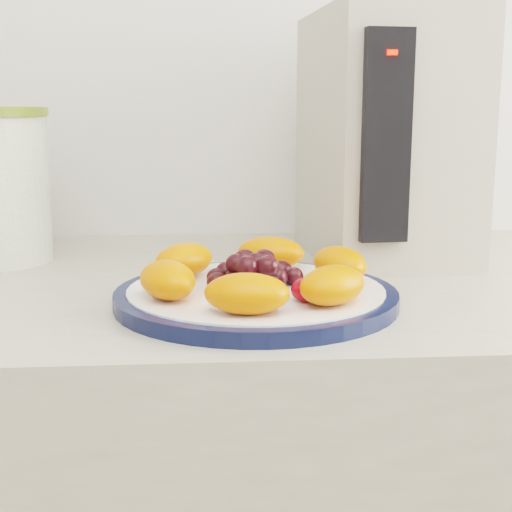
{
  "coord_description": "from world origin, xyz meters",
  "views": [
    {
      "loc": [
        -0.06,
        0.37,
        1.09
      ],
      "look_at": [
        -0.01,
        1.07,
        0.95
      ],
      "focal_mm": 50.0,
      "sensor_mm": 36.0,
      "label": 1
    }
  ],
  "objects": [
    {
      "name": "appliance_panel",
      "position": [
        0.14,
        1.17,
        1.06
      ],
      "size": [
        0.06,
        0.02,
        0.24
      ],
      "primitive_type": "cube",
      "rotation": [
        0.0,
        0.0,
        0.09
      ],
      "color": "black",
      "rests_on": "appliance_body"
    },
    {
      "name": "plate_rim",
      "position": [
        -0.01,
        1.07,
        0.91
      ],
      "size": [
        0.29,
        0.29,
        0.01
      ],
      "primitive_type": "cylinder",
      "color": "#0E1637",
      "rests_on": "counter"
    },
    {
      "name": "appliance_led",
      "position": [
        0.15,
        1.16,
        1.16
      ],
      "size": [
        0.01,
        0.01,
        0.01
      ],
      "primitive_type": "cube",
      "rotation": [
        0.0,
        0.0,
        0.09
      ],
      "color": "#FF0C05",
      "rests_on": "appliance_panel"
    },
    {
      "name": "appliance_body",
      "position": [
        0.18,
        1.3,
        1.06
      ],
      "size": [
        0.2,
        0.27,
        0.32
      ],
      "primitive_type": "cube",
      "rotation": [
        0.0,
        0.0,
        0.09
      ],
      "color": "#AFA695",
      "rests_on": "counter"
    },
    {
      "name": "fruit_plate",
      "position": [
        -0.01,
        1.07,
        0.93
      ],
      "size": [
        0.25,
        0.25,
        0.04
      ],
      "color": "#F65105",
      "rests_on": "plate_face"
    },
    {
      "name": "plate_face",
      "position": [
        -0.01,
        1.07,
        0.91
      ],
      "size": [
        0.26,
        0.26,
        0.02
      ],
      "primitive_type": "cylinder",
      "color": "white",
      "rests_on": "counter"
    }
  ]
}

